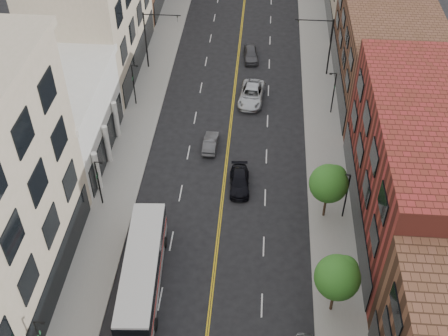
% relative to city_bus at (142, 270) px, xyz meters
% --- Properties ---
extents(sidewalk_left, '(4.00, 110.00, 0.15)m').
position_rel_city_bus_xyz_m(sidewalk_left, '(-4.50, 19.70, -1.74)').
color(sidewalk_left, gray).
rests_on(sidewalk_left, ground).
extents(sidewalk_right, '(4.00, 110.00, 0.15)m').
position_rel_city_bus_xyz_m(sidewalk_right, '(15.50, 19.70, -1.74)').
color(sidewalk_right, gray).
rests_on(sidewalk_right, ground).
extents(bldg_l_white, '(10.00, 14.00, 8.00)m').
position_rel_city_bus_xyz_m(bldg_l_white, '(-11.50, 15.70, 2.18)').
color(bldg_l_white, silver).
rests_on(bldg_l_white, ground).
extents(bldg_r_mid, '(10.00, 22.00, 12.00)m').
position_rel_city_bus_xyz_m(bldg_r_mid, '(22.50, 8.70, 4.18)').
color(bldg_r_mid, maroon).
rests_on(bldg_r_mid, ground).
extents(bldg_r_far_a, '(10.00, 20.00, 10.00)m').
position_rel_city_bus_xyz_m(bldg_r_far_a, '(22.50, 29.70, 3.18)').
color(bldg_r_far_a, brown).
rests_on(bldg_r_far_a, ground).
extents(tree_r_2, '(3.40, 3.40, 5.59)m').
position_rel_city_bus_xyz_m(tree_r_2, '(14.89, -1.23, 2.31)').
color(tree_r_2, black).
rests_on(tree_r_2, sidewalk_right).
extents(tree_r_3, '(3.40, 3.40, 5.59)m').
position_rel_city_bus_xyz_m(tree_r_3, '(14.89, 8.77, 2.31)').
color(tree_r_3, black).
rests_on(tree_r_3, sidewalk_right).
extents(lamp_l_2, '(0.81, 0.55, 5.05)m').
position_rel_city_bus_xyz_m(lamp_l_2, '(-5.45, 8.70, 1.15)').
color(lamp_l_2, black).
rests_on(lamp_l_2, sidewalk_left).
extents(lamp_l_3, '(0.81, 0.55, 5.05)m').
position_rel_city_bus_xyz_m(lamp_l_3, '(-5.45, 24.70, 1.15)').
color(lamp_l_3, black).
rests_on(lamp_l_3, sidewalk_left).
extents(lamp_r_2, '(0.81, 0.55, 5.05)m').
position_rel_city_bus_xyz_m(lamp_r_2, '(16.45, 8.70, 1.15)').
color(lamp_r_2, black).
rests_on(lamp_r_2, sidewalk_right).
extents(lamp_r_3, '(0.81, 0.55, 5.05)m').
position_rel_city_bus_xyz_m(lamp_r_3, '(16.45, 24.70, 1.15)').
color(lamp_r_3, black).
rests_on(lamp_r_3, sidewalk_right).
extents(signal_mast_left, '(4.49, 0.18, 7.20)m').
position_rel_city_bus_xyz_m(signal_mast_left, '(-4.77, 32.70, 2.83)').
color(signal_mast_left, black).
rests_on(signal_mast_left, sidewalk_left).
extents(signal_mast_right, '(4.49, 0.18, 7.20)m').
position_rel_city_bus_xyz_m(signal_mast_right, '(15.77, 32.70, 2.83)').
color(signal_mast_right, black).
rests_on(signal_mast_right, sidewalk_right).
extents(city_bus, '(3.51, 12.30, 3.12)m').
position_rel_city_bus_xyz_m(city_bus, '(0.00, 0.00, 0.00)').
color(city_bus, silver).
rests_on(city_bus, ground).
extents(car_lane_behind, '(1.47, 3.90, 1.27)m').
position_rel_city_bus_xyz_m(car_lane_behind, '(3.70, 17.70, -1.18)').
color(car_lane_behind, '#4A4A4F').
rests_on(car_lane_behind, ground).
extents(car_lane_a, '(2.13, 4.67, 1.33)m').
position_rel_city_bus_xyz_m(car_lane_a, '(7.00, 12.00, -1.15)').
color(car_lane_a, black).
rests_on(car_lane_a, ground).
extents(car_lane_b, '(3.20, 6.06, 1.62)m').
position_rel_city_bus_xyz_m(car_lane_b, '(7.57, 26.54, -1.01)').
color(car_lane_b, silver).
rests_on(car_lane_b, ground).
extents(car_lane_c, '(2.18, 4.49, 1.48)m').
position_rel_city_bus_xyz_m(car_lane_c, '(7.11, 35.70, -1.08)').
color(car_lane_c, '#444448').
rests_on(car_lane_c, ground).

